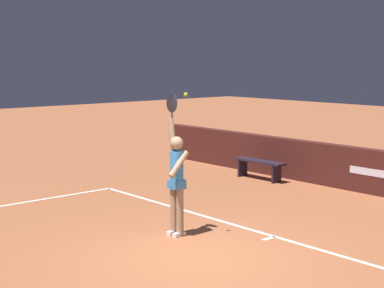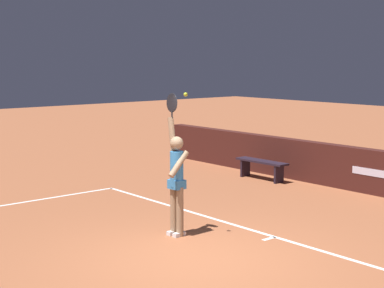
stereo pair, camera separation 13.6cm
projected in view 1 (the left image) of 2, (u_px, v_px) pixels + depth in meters
ground_plane at (198, 259)px, 9.48m from camera, size 60.00×60.00×0.00m
court_lines at (163, 268)px, 9.03m from camera, size 10.73×5.13×0.00m
tennis_player at (176, 177)px, 10.60m from camera, size 0.46×0.45×2.54m
tennis_ball at (186, 94)px, 10.11m from camera, size 0.07×0.07×0.07m
courtside_bench_far at (259, 165)px, 15.70m from camera, size 1.56×0.38×0.51m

